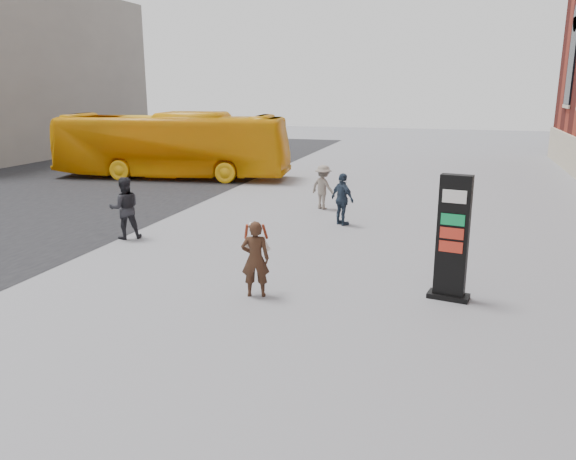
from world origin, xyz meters
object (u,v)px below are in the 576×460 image
(bus, at_px, (172,145))
(pedestrian_a, at_px, (125,208))
(pedestrian_b, at_px, (323,187))
(woman, at_px, (255,258))
(pedestrian_c, at_px, (342,199))
(info_pylon, at_px, (453,238))

(bus, xyz_separation_m, pedestrian_a, (4.00, -10.28, -0.65))
(bus, relative_size, pedestrian_b, 7.08)
(woman, bearing_deg, pedestrian_c, -110.69)
(woman, bearing_deg, pedestrian_b, -102.31)
(info_pylon, distance_m, bus, 17.94)
(info_pylon, xyz_separation_m, pedestrian_c, (-3.32, 5.56, -0.46))
(woman, xyz_separation_m, bus, (-9.06, 13.47, 0.72))
(info_pylon, height_order, bus, bus)
(woman, distance_m, bus, 16.25)
(info_pylon, xyz_separation_m, pedestrian_a, (-8.86, 2.22, -0.39))
(woman, distance_m, pedestrian_c, 6.56)
(info_pylon, height_order, woman, info_pylon)
(pedestrian_a, bearing_deg, info_pylon, 128.98)
(info_pylon, bearing_deg, pedestrian_c, 130.49)
(info_pylon, bearing_deg, woman, -155.95)
(woman, relative_size, pedestrian_b, 1.02)
(woman, xyz_separation_m, pedestrian_c, (0.48, 6.54, -0.00))
(pedestrian_b, bearing_deg, pedestrian_a, 79.23)
(woman, height_order, pedestrian_c, pedestrian_c)
(woman, relative_size, pedestrian_c, 0.98)
(bus, relative_size, pedestrian_c, 6.77)
(bus, xyz_separation_m, pedestrian_b, (8.43, -4.81, -0.75))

